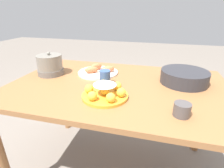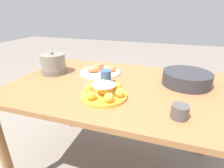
% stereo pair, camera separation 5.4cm
% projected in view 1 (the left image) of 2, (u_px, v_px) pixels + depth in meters
% --- Properties ---
extents(dining_table, '(1.41, 0.90, 0.76)m').
position_uv_depth(dining_table, '(118.00, 97.00, 1.18)').
color(dining_table, '#936038').
rests_on(dining_table, ground_plane).
extents(cake_plate, '(0.26, 0.26, 0.08)m').
position_uv_depth(cake_plate, '(105.00, 92.00, 0.96)').
color(cake_plate, gold).
rests_on(cake_plate, dining_table).
extents(serving_bowl, '(0.30, 0.30, 0.09)m').
position_uv_depth(serving_bowl, '(184.00, 76.00, 1.14)').
color(serving_bowl, '#2D2D33').
rests_on(serving_bowl, dining_table).
extents(sauce_bowl, '(0.09, 0.09, 0.03)m').
position_uv_depth(sauce_bowl, '(179.00, 70.00, 1.35)').
color(sauce_bowl, tan).
rests_on(sauce_bowl, dining_table).
extents(seafood_platter, '(0.30, 0.30, 0.07)m').
position_uv_depth(seafood_platter, '(98.00, 71.00, 1.33)').
color(seafood_platter, silver).
rests_on(seafood_platter, dining_table).
extents(cup_near, '(0.08, 0.08, 0.06)m').
position_uv_depth(cup_near, '(182.00, 110.00, 0.79)').
color(cup_near, '#4C4747').
rests_on(cup_near, dining_table).
extents(cup_far, '(0.07, 0.07, 0.09)m').
position_uv_depth(cup_far, '(105.00, 77.00, 1.12)').
color(cup_far, '#38568E').
rests_on(cup_far, dining_table).
extents(warming_pot, '(0.19, 0.19, 0.17)m').
position_uv_depth(warming_pot, '(50.00, 65.00, 1.29)').
color(warming_pot, '#66605B').
rests_on(warming_pot, dining_table).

